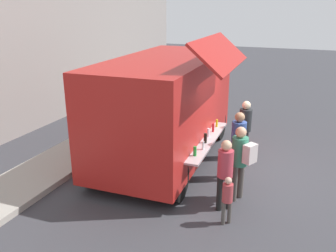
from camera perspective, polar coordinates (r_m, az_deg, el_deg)
ground_plane at (r=10.13m, az=12.33°, el=-6.74°), size 60.00×60.00×0.00m
food_truck_main at (r=10.05m, az=-0.28°, el=3.26°), size 5.74×3.41×3.57m
trash_bin at (r=14.41m, az=-3.43°, el=3.42°), size 0.60×0.60×0.96m
customer_front_ordering at (r=9.17m, az=11.13°, el=-2.18°), size 0.37×0.36×1.79m
customer_mid_with_backpack at (r=8.16m, az=11.51°, el=-4.78°), size 0.48×0.58×1.77m
customer_rear_waiting at (r=7.77m, az=9.08°, el=-6.79°), size 0.33×0.33×1.62m
customer_extra_browsing at (r=10.48m, az=12.16°, el=0.22°), size 0.35×0.35×1.73m
child_near_queue at (r=7.44m, az=9.43°, el=-10.99°), size 0.22×0.22×1.06m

